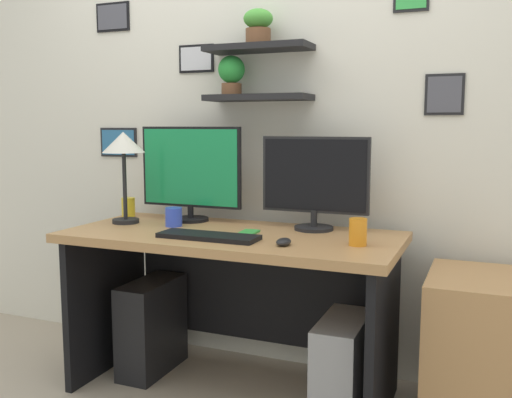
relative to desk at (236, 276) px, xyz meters
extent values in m
plane|color=tan|center=(0.00, -0.05, -0.54)|extent=(8.00, 8.00, 0.00)
cube|color=silver|center=(0.00, 0.39, 0.81)|extent=(4.40, 0.04, 2.70)
cube|color=black|center=(0.00, 0.27, 0.83)|extent=(0.52, 0.20, 0.03)
cube|color=black|center=(0.00, 0.27, 1.06)|extent=(0.52, 0.20, 0.03)
cylinder|color=brown|center=(0.00, 0.27, 1.12)|extent=(0.12, 0.12, 0.07)
ellipsoid|color=green|center=(0.00, 0.27, 1.20)|extent=(0.14, 0.14, 0.09)
cylinder|color=brown|center=(-0.14, 0.27, 0.87)|extent=(0.10, 0.10, 0.06)
ellipsoid|color=green|center=(-0.14, 0.27, 0.97)|extent=(0.13, 0.13, 0.14)
cube|color=black|center=(0.86, 0.37, 0.83)|extent=(0.17, 0.02, 0.18)
cube|color=#4C4C56|center=(0.86, 0.36, 0.83)|extent=(0.15, 0.00, 0.16)
cube|color=black|center=(-0.39, 0.37, 1.04)|extent=(0.20, 0.02, 0.14)
cube|color=silver|center=(-0.39, 0.36, 1.04)|extent=(0.18, 0.00, 0.12)
cube|color=black|center=(-0.89, 0.37, 0.60)|extent=(0.24, 0.02, 0.16)
cube|color=teal|center=(-0.89, 0.36, 0.60)|extent=(0.22, 0.00, 0.14)
cube|color=black|center=(-0.91, 0.37, 1.29)|extent=(0.21, 0.02, 0.16)
cube|color=#4C4C56|center=(-0.91, 0.36, 1.29)|extent=(0.19, 0.00, 0.13)
cube|color=tan|center=(0.00, -0.05, 0.19)|extent=(1.50, 0.68, 0.04)
cube|color=black|center=(-0.69, -0.05, -0.18)|extent=(0.04, 0.62, 0.71)
cube|color=black|center=(0.69, -0.05, -0.18)|extent=(0.04, 0.62, 0.71)
cube|color=black|center=(0.00, 0.25, -0.14)|extent=(1.30, 0.02, 0.50)
cylinder|color=black|center=(-0.32, 0.16, 0.22)|extent=(0.18, 0.18, 0.02)
cylinder|color=black|center=(-0.32, 0.16, 0.26)|extent=(0.03, 0.03, 0.07)
cube|color=black|center=(-0.32, 0.17, 0.49)|extent=(0.54, 0.02, 0.40)
cube|color=#198C4C|center=(-0.32, 0.15, 0.49)|extent=(0.52, 0.00, 0.38)
cylinder|color=black|center=(0.32, 0.16, 0.22)|extent=(0.18, 0.18, 0.02)
cylinder|color=black|center=(0.32, 0.16, 0.27)|extent=(0.03, 0.03, 0.08)
cube|color=black|center=(0.32, 0.17, 0.47)|extent=(0.50, 0.02, 0.35)
cube|color=black|center=(0.32, 0.15, 0.47)|extent=(0.48, 0.00, 0.32)
cube|color=black|center=(-0.03, -0.21, 0.22)|extent=(0.44, 0.14, 0.02)
ellipsoid|color=black|center=(0.31, -0.22, 0.23)|extent=(0.06, 0.09, 0.03)
cylinder|color=black|center=(-0.59, -0.02, 0.22)|extent=(0.13, 0.13, 0.02)
cylinder|color=black|center=(-0.59, -0.02, 0.40)|extent=(0.02, 0.02, 0.33)
cone|color=silver|center=(-0.59, -0.02, 0.61)|extent=(0.21, 0.21, 0.10)
cube|color=green|center=(0.08, -0.05, 0.22)|extent=(0.08, 0.14, 0.01)
cylinder|color=blue|center=(-0.32, -0.01, 0.26)|extent=(0.08, 0.08, 0.09)
cylinder|color=yellow|center=(-0.70, 0.16, 0.26)|extent=(0.07, 0.07, 0.10)
cylinder|color=orange|center=(0.58, -0.10, 0.27)|extent=(0.07, 0.07, 0.11)
cube|color=tan|center=(1.07, 0.05, -0.22)|extent=(0.44, 0.50, 0.63)
cube|color=black|center=(-0.46, 0.00, -0.30)|extent=(0.18, 0.40, 0.46)
cube|color=#99999E|center=(0.53, -0.09, -0.32)|extent=(0.18, 0.40, 0.43)
camera|label=1|loc=(1.06, -2.33, 0.70)|focal=39.92mm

